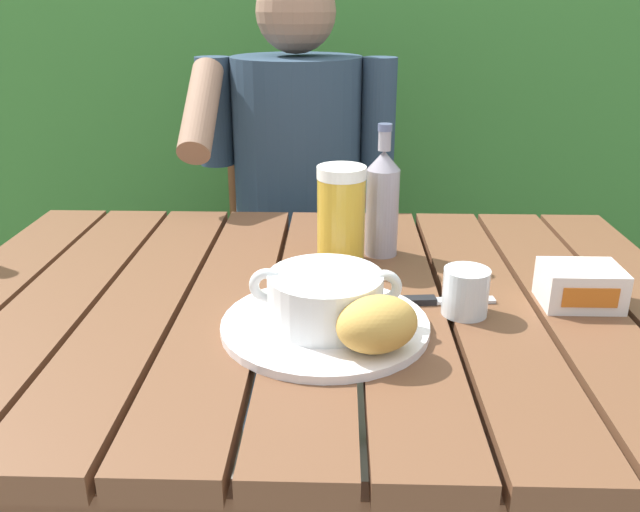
# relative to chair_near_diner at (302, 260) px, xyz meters

# --- Properties ---
(dining_table) EXTENTS (1.19, 0.85, 0.74)m
(dining_table) POSITION_rel_chair_near_diner_xyz_m (0.07, -0.86, 0.18)
(dining_table) COLOR brown
(dining_table) RESTS_ON ground_plane
(hedge_backdrop) EXTENTS (3.47, 0.90, 2.18)m
(hedge_backdrop) POSITION_rel_chair_near_diner_xyz_m (0.25, 0.65, 0.54)
(hedge_backdrop) COLOR #387530
(hedge_backdrop) RESTS_ON ground_plane
(chair_near_diner) EXTENTS (0.46, 0.41, 0.91)m
(chair_near_diner) POSITION_rel_chair_near_diner_xyz_m (0.00, 0.00, 0.00)
(chair_near_diner) COLOR brown
(chair_near_diner) RESTS_ON ground_plane
(person_eating) EXTENTS (0.48, 0.47, 1.25)m
(person_eating) POSITION_rel_chair_near_diner_xyz_m (-0.00, -0.19, 0.28)
(person_eating) COLOR #293C50
(person_eating) RESTS_ON ground_plane
(serving_plate) EXTENTS (0.29, 0.29, 0.01)m
(serving_plate) POSITION_rel_chair_near_diner_xyz_m (0.09, -0.97, 0.29)
(serving_plate) COLOR white
(serving_plate) RESTS_ON dining_table
(soup_bowl) EXTENTS (0.21, 0.16, 0.08)m
(soup_bowl) POSITION_rel_chair_near_diner_xyz_m (0.09, -0.97, 0.33)
(soup_bowl) COLOR white
(soup_bowl) RESTS_ON serving_plate
(bread_roll) EXTENTS (0.13, 0.11, 0.07)m
(bread_roll) POSITION_rel_chair_near_diner_xyz_m (0.16, -1.05, 0.33)
(bread_roll) COLOR gold
(bread_roll) RESTS_ON serving_plate
(beer_glass) EXTENTS (0.08, 0.08, 0.17)m
(beer_glass) POSITION_rel_chair_near_diner_xyz_m (0.11, -0.72, 0.37)
(beer_glass) COLOR gold
(beer_glass) RESTS_ON dining_table
(beer_bottle) EXTENTS (0.06, 0.06, 0.23)m
(beer_bottle) POSITION_rel_chair_near_diner_xyz_m (0.18, -0.68, 0.38)
(beer_bottle) COLOR gray
(beer_bottle) RESTS_ON dining_table
(water_glass_small) EXTENTS (0.07, 0.07, 0.07)m
(water_glass_small) POSITION_rel_chair_near_diner_xyz_m (0.29, -0.92, 0.32)
(water_glass_small) COLOR silver
(water_glass_small) RESTS_ON dining_table
(butter_tub) EXTENTS (0.11, 0.09, 0.06)m
(butter_tub) POSITION_rel_chair_near_diner_xyz_m (0.47, -0.88, 0.31)
(butter_tub) COLOR white
(butter_tub) RESTS_ON dining_table
(table_knife) EXTENTS (0.16, 0.03, 0.01)m
(table_knife) POSITION_rel_chair_near_diner_xyz_m (0.25, -0.88, 0.29)
(table_knife) COLOR silver
(table_knife) RESTS_ON dining_table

